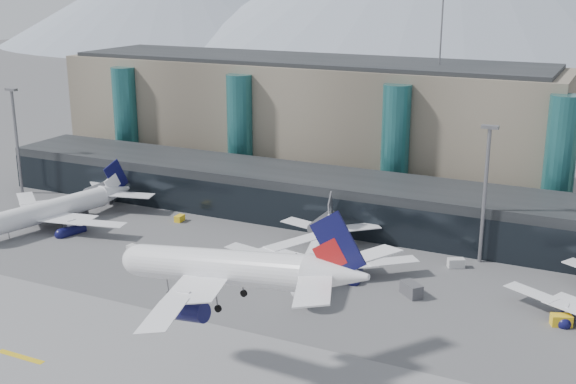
% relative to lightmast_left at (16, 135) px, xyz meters
% --- Properties ---
extents(ground, '(900.00, 900.00, 0.00)m').
position_rel_lightmast_left_xyz_m(ground, '(80.00, -45.00, -14.42)').
color(ground, '#515154').
rests_on(ground, ground).
extents(concourse, '(170.00, 27.00, 10.00)m').
position_rel_lightmast_left_xyz_m(concourse, '(79.98, 12.73, -9.45)').
color(concourse, black).
rests_on(concourse, ground).
extents(terminal_main, '(130.00, 30.00, 31.00)m').
position_rel_lightmast_left_xyz_m(terminal_main, '(55.00, 45.00, 1.03)').
color(terminal_main, gray).
rests_on(terminal_main, ground).
extents(teal_towers, '(116.40, 19.40, 46.00)m').
position_rel_lightmast_left_xyz_m(teal_towers, '(65.01, 29.01, -0.41)').
color(teal_towers, '#236163').
rests_on(teal_towers, ground).
extents(lightmast_left, '(3.00, 1.20, 25.60)m').
position_rel_lightmast_left_xyz_m(lightmast_left, '(0.00, 0.00, 0.00)').
color(lightmast_left, slate).
rests_on(lightmast_left, ground).
extents(lightmast_mid, '(3.00, 1.20, 25.60)m').
position_rel_lightmast_left_xyz_m(lightmast_mid, '(110.00, 3.00, 0.00)').
color(lightmast_mid, slate).
rests_on(lightmast_mid, ground).
extents(hero_jet, '(37.98, 38.07, 12.35)m').
position_rel_lightmast_left_xyz_m(hero_jet, '(92.31, -54.42, 3.42)').
color(hero_jet, white).
rests_on(hero_jet, ground).
extents(jet_parked_left, '(38.27, 39.49, 12.69)m').
position_rel_lightmast_left_xyz_m(jet_parked_left, '(25.26, -12.45, -9.62)').
color(jet_parked_left, white).
rests_on(jet_parked_left, ground).
extents(jet_parked_mid, '(35.99, 37.18, 11.94)m').
position_rel_lightmast_left_xyz_m(jet_parked_mid, '(84.51, -12.54, -9.90)').
color(jet_parked_mid, white).
rests_on(jet_parked_mid, ground).
extents(veh_a, '(3.02, 2.06, 1.56)m').
position_rel_lightmast_left_xyz_m(veh_a, '(49.88, -21.23, -13.64)').
color(veh_a, silver).
rests_on(veh_a, ground).
extents(veh_b, '(1.55, 2.40, 1.35)m').
position_rel_lightmast_left_xyz_m(veh_b, '(46.95, -1.53, -13.75)').
color(veh_b, yellow).
rests_on(veh_b, ground).
extents(veh_c, '(4.41, 4.23, 2.23)m').
position_rel_lightmast_left_xyz_m(veh_c, '(102.88, -17.02, -13.31)').
color(veh_c, '#48494D').
rests_on(veh_c, ground).
extents(veh_d, '(3.34, 2.83, 1.68)m').
position_rel_lightmast_left_xyz_m(veh_d, '(106.70, -1.66, -13.58)').
color(veh_d, silver).
rests_on(veh_d, ground).
extents(veh_e, '(3.46, 2.71, 1.72)m').
position_rel_lightmast_left_xyz_m(veh_e, '(126.29, -17.64, -13.56)').
color(veh_e, yellow).
rests_on(veh_e, ground).
extents(veh_f, '(1.80, 3.10, 1.67)m').
position_rel_lightmast_left_xyz_m(veh_f, '(25.18, -7.60, -13.58)').
color(veh_f, '#48494D').
rests_on(veh_f, ground).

